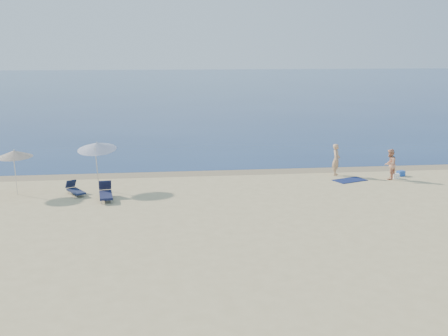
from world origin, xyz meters
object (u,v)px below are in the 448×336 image
object	(u,v)px
umbrella_near	(97,146)
person_left	(336,160)
blue_cooler	(401,173)
person_right	(390,164)

from	to	relation	value
umbrella_near	person_left	bearing A→B (deg)	18.63
person_left	blue_cooler	distance (m)	3.70
person_right	blue_cooler	bearing A→B (deg)	163.24
person_left	person_right	bearing A→B (deg)	-92.57
person_right	blue_cooler	world-z (taller)	person_right
person_left	umbrella_near	distance (m)	13.15
blue_cooler	person_right	bearing A→B (deg)	-164.83
person_left	umbrella_near	xyz separation A→B (m)	(-13.00, -1.55, 1.31)
blue_cooler	umbrella_near	world-z (taller)	umbrella_near
person_right	blue_cooler	distance (m)	1.36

